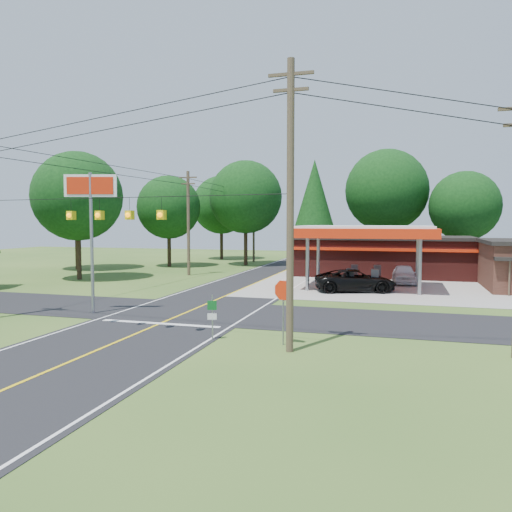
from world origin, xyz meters
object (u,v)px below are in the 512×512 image
(sedan_car, at_px, (404,274))
(big_stop_sign, at_px, (91,207))
(octagonal_stop_sign, at_px, (283,295))
(gas_canopy, at_px, (365,234))
(suv_car, at_px, (355,281))

(sedan_car, height_order, big_stop_sign, big_stop_sign)
(big_stop_sign, xyz_separation_m, octagonal_stop_sign, (12.00, -4.00, -3.90))
(big_stop_sign, bearing_deg, sedan_car, 48.20)
(gas_canopy, xyz_separation_m, suv_car, (-0.50, -2.00, -3.44))
(gas_canopy, relative_size, sedan_car, 2.32)
(octagonal_stop_sign, bearing_deg, sedan_car, 77.74)
(gas_canopy, distance_m, octagonal_stop_sign, 19.24)
(big_stop_sign, distance_m, octagonal_stop_sign, 13.24)
(gas_canopy, xyz_separation_m, sedan_car, (3.00, 4.00, -3.49))
(big_stop_sign, bearing_deg, gas_canopy, 47.00)
(octagonal_stop_sign, bearing_deg, big_stop_sign, 161.55)
(big_stop_sign, bearing_deg, octagonal_stop_sign, -18.45)
(sedan_car, distance_m, big_stop_sign, 26.03)
(suv_car, height_order, big_stop_sign, big_stop_sign)
(suv_car, distance_m, sedan_car, 6.95)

